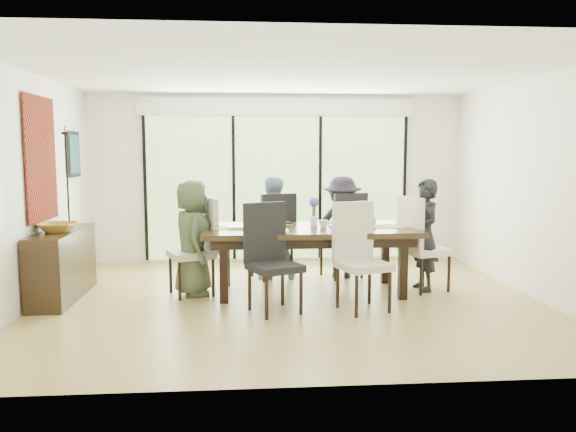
{
  "coord_description": "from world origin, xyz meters",
  "views": [
    {
      "loc": [
        -0.54,
        -6.59,
        1.8
      ],
      "look_at": [
        0.0,
        0.25,
        1.0
      ],
      "focal_mm": 35.0,
      "sensor_mm": 36.0,
      "label": 1
    }
  ],
  "objects": [
    {
      "name": "floor",
      "position": [
        0.0,
        0.0,
        -0.01
      ],
      "size": [
        6.0,
        5.0,
        0.01
      ],
      "primitive_type": "cube",
      "color": "olive",
      "rests_on": "ground"
    },
    {
      "name": "ceiling",
      "position": [
        0.0,
        0.0,
        2.71
      ],
      "size": [
        6.0,
        5.0,
        0.01
      ],
      "primitive_type": "cube",
      "color": "white",
      "rests_on": "wall_back"
    },
    {
      "name": "wall_back",
      "position": [
        0.0,
        2.51,
        1.35
      ],
      "size": [
        6.0,
        0.02,
        2.7
      ],
      "primitive_type": "cube",
      "color": "white",
      "rests_on": "floor"
    },
    {
      "name": "wall_front",
      "position": [
        0.0,
        -2.51,
        1.35
      ],
      "size": [
        6.0,
        0.02,
        2.7
      ],
      "primitive_type": "cube",
      "color": "white",
      "rests_on": "floor"
    },
    {
      "name": "wall_left",
      "position": [
        -3.01,
        0.0,
        1.35
      ],
      "size": [
        0.02,
        5.0,
        2.7
      ],
      "primitive_type": "cube",
      "color": "silver",
      "rests_on": "floor"
    },
    {
      "name": "wall_right",
      "position": [
        3.01,
        0.0,
        1.35
      ],
      "size": [
        0.02,
        5.0,
        2.7
      ],
      "primitive_type": "cube",
      "color": "silver",
      "rests_on": "floor"
    },
    {
      "name": "glass_doors",
      "position": [
        0.0,
        2.47,
        1.2
      ],
      "size": [
        4.2,
        0.02,
        2.3
      ],
      "primitive_type": "cube",
      "color": "#598C3F",
      "rests_on": "wall_back"
    },
    {
      "name": "blinds_header",
      "position": [
        0.0,
        2.46,
        2.5
      ],
      "size": [
        4.4,
        0.06,
        0.28
      ],
      "primitive_type": "cube",
      "color": "white",
      "rests_on": "wall_back"
    },
    {
      "name": "mullion_a",
      "position": [
        -2.1,
        2.46,
        1.2
      ],
      "size": [
        0.05,
        0.04,
        2.3
      ],
      "primitive_type": "cube",
      "color": "black",
      "rests_on": "wall_back"
    },
    {
      "name": "mullion_b",
      "position": [
        -0.7,
        2.46,
        1.2
      ],
      "size": [
        0.05,
        0.04,
        2.3
      ],
      "primitive_type": "cube",
      "color": "black",
      "rests_on": "wall_back"
    },
    {
      "name": "mullion_c",
      "position": [
        0.7,
        2.46,
        1.2
      ],
      "size": [
        0.05,
        0.04,
        2.3
      ],
      "primitive_type": "cube",
      "color": "black",
      "rests_on": "wall_back"
    },
    {
      "name": "mullion_d",
      "position": [
        2.1,
        2.46,
        1.2
      ],
      "size": [
        0.05,
        0.04,
        2.3
      ],
      "primitive_type": "cube",
      "color": "black",
      "rests_on": "wall_back"
    },
    {
      "name": "deck",
      "position": [
        0.0,
        3.4,
        -0.05
      ],
      "size": [
        6.0,
        1.8,
        0.1
      ],
      "primitive_type": "cube",
      "color": "brown",
      "rests_on": "ground"
    },
    {
      "name": "rail_top",
      "position": [
        0.0,
        4.2,
        0.55
      ],
      "size": [
        6.0,
        0.08,
        0.06
      ],
      "primitive_type": "cube",
      "color": "brown",
      "rests_on": "deck"
    },
    {
      "name": "foliage_left",
      "position": [
        -1.8,
        5.2,
        1.44
      ],
      "size": [
        3.2,
        3.2,
        3.2
      ],
      "primitive_type": "sphere",
      "color": "#14380F",
      "rests_on": "ground"
    },
    {
      "name": "foliage_mid",
      "position": [
        0.4,
        5.8,
        1.8
      ],
      "size": [
        4.0,
        4.0,
        4.0
      ],
      "primitive_type": "sphere",
      "color": "#14380F",
      "rests_on": "ground"
    },
    {
      "name": "foliage_right",
      "position": [
        2.2,
        5.0,
        1.26
      ],
      "size": [
        2.8,
        2.8,
        2.8
      ],
      "primitive_type": "sphere",
      "color": "#14380F",
      "rests_on": "ground"
    },
    {
      "name": "foliage_far",
      "position": [
        -0.6,
        6.5,
        1.62
      ],
      "size": [
        3.6,
        3.6,
        3.6
      ],
      "primitive_type": "sphere",
      "color": "#14380F",
      "rests_on": "ground"
    },
    {
      "name": "table_top",
      "position": [
        0.3,
        0.39,
        0.8
      ],
      "size": [
        2.68,
        1.23,
        0.07
      ],
      "primitive_type": "cube",
      "color": "black",
      "rests_on": "floor"
    },
    {
      "name": "table_apron",
      "position": [
        0.3,
        0.39,
        0.7
      ],
      "size": [
        2.46,
        1.01,
        0.11
      ],
      "primitive_type": "cube",
      "color": "black",
      "rests_on": "floor"
    },
    {
      "name": "table_leg_fl",
      "position": [
        -0.78,
        -0.04,
        0.39
      ],
      "size": [
        0.1,
        0.1,
        0.77
      ],
      "primitive_type": "cube",
      "color": "black",
      "rests_on": "floor"
    },
    {
      "name": "table_leg_fr",
      "position": [
        1.38,
        -0.04,
        0.39
      ],
      "size": [
        0.1,
        0.1,
        0.77
      ],
      "primitive_type": "cube",
      "color": "black",
      "rests_on": "floor"
    },
    {
      "name": "table_leg_bl",
      "position": [
        -0.78,
        0.82,
        0.39
      ],
      "size": [
        0.1,
        0.1,
        0.77
      ],
      "primitive_type": "cube",
      "color": "black",
      "rests_on": "floor"
    },
    {
      "name": "table_leg_br",
      "position": [
        1.38,
        0.82,
        0.39
      ],
      "size": [
        0.1,
        0.1,
        0.77
      ],
      "primitive_type": "cube",
      "color": "black",
      "rests_on": "floor"
    },
    {
      "name": "chair_left_end",
      "position": [
        -1.2,
        0.39,
        0.61
      ],
      "size": [
        0.67,
        0.67,
        1.23
      ],
      "primitive_type": null,
      "rotation": [
        0.0,
        0.0,
        -1.19
      ],
      "color": "beige",
      "rests_on": "floor"
    },
    {
      "name": "chair_right_end",
      "position": [
        1.8,
        0.39,
        0.61
      ],
      "size": [
        0.64,
        0.64,
        1.23
      ],
      "primitive_type": null,
      "rotation": [
        0.0,
        0.0,
        1.88
      ],
      "color": "white",
      "rests_on": "floor"
    },
    {
      "name": "chair_far_left",
      "position": [
        -0.15,
        1.24,
        0.61
      ],
      "size": [
        0.67,
        0.67,
        1.23
      ],
      "primitive_type": null,
      "rotation": [
        0.0,
        0.0,
        3.52
      ],
      "color": "black",
      "rests_on": "floor"
    },
    {
      "name": "chair_far_right",
      "position": [
        0.85,
        1.24,
        0.61
      ],
      "size": [
        0.66,
        0.66,
        1.23
      ],
      "primitive_type": null,
      "rotation": [
        0.0,
        0.0,
        3.49
      ],
      "color": "black",
      "rests_on": "floor"
    },
    {
      "name": "chair_near_left",
      "position": [
        -0.2,
        -0.48,
        0.61
      ],
      "size": [
        0.68,
        0.68,
        1.23
      ],
      "primitive_type": null,
      "rotation": [
        0.0,
        0.0,
        0.43
      ],
      "color": "black",
      "rests_on": "floor"
    },
    {
      "name": "chair_near_right",
      "position": [
        0.8,
        -0.48,
        0.61
      ],
      "size": [
        0.65,
        0.65,
        1.23
      ],
      "primitive_type": null,
      "rotation": [
        0.0,
        0.0,
        0.33
      ],
      "color": "silver",
      "rests_on": "floor"
    },
    {
      "name": "person_left_end",
      "position": [
        -1.18,
        0.39,
        0.72
      ],
      "size": [
        0.54,
        0.74,
        1.44
      ],
      "primitive_type": "imported",
      "rotation": [
        0.0,
        0.0,
        1.75
      ],
      "color": "#425136",
      "rests_on": "floor"
    },
    {
      "name": "person_right_end",
      "position": [
        1.78,
        0.39,
        0.72
      ],
      "size": [
        0.48,
        0.71,
        1.44
      ],
      "primitive_type": "imported",
      "rotation": [
        0.0,
        0.0,
        -1.48
      ],
      "color": "black",
      "rests_on": "floor"
    },
    {
      "name": "person_far_left",
      "position": [
        -0.15,
        1.22,
        0.72
      ],
      "size": [
        0.73,
        0.51,
        1.44
      ],
      "primitive_type": "imported",
      "rotation": [
        0.0,
        0.0,
        3.29
      ],
      "color": "#7D9EB5",
      "rests_on": "floor"
    },
    {
      "name": "person_far_right",
      "position": [
        0.85,
        1.22,
        0.72
      ],
      "size": [
        0.75,
        0.56,
        1.44
      ],
      "primitive_type": "imported",
      "rotation": [
        0.0,
        0.0,
        2.93
      ],
      "color": "black",
      "rests_on": "floor"
    },
    {
      "name": "placemat_left",
      "position": [
        -0.65,
        0.39,
        0.84
      ],
      "size": [
        0.49,
        0.36,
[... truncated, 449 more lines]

